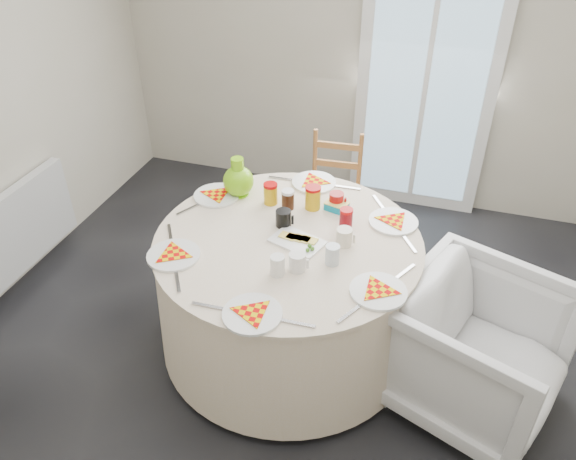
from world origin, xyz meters
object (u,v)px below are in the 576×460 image
(armchair, at_px, (478,346))
(green_pitcher, at_px, (238,176))
(radiator, at_px, (18,230))
(table, at_px, (288,292))
(wooden_chair, at_px, (333,188))

(armchair, xyz_separation_m, green_pitcher, (-1.44, 0.46, 0.48))
(radiator, bearing_deg, green_pitcher, 11.73)
(table, bearing_deg, green_pitcher, 140.32)
(table, distance_m, wooden_chair, 1.03)
(armchair, bearing_deg, radiator, 108.13)
(wooden_chair, distance_m, armchair, 1.54)
(table, height_order, armchair, armchair)
(armchair, relative_size, green_pitcher, 3.46)
(radiator, xyz_separation_m, wooden_chair, (1.85, 0.99, 0.09))
(wooden_chair, bearing_deg, radiator, -156.23)
(table, xyz_separation_m, wooden_chair, (0.00, 1.03, 0.09))
(table, relative_size, armchair, 1.81)
(radiator, distance_m, armchair, 2.89)
(table, bearing_deg, wooden_chair, 89.84)
(radiator, xyz_separation_m, green_pitcher, (1.44, 0.30, 0.49))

